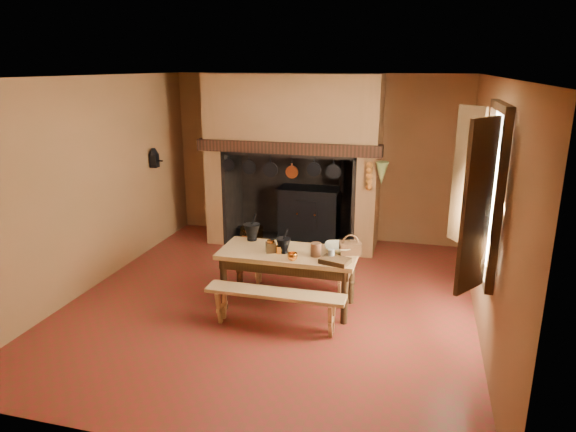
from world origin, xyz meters
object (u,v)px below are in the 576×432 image
object	(u,v)px
work_table	(288,260)
iron_range	(310,214)
bench_front	(275,301)
wicker_basket	(350,247)
coffee_grinder	(271,247)
mixing_bowl	(339,248)

from	to	relation	value
work_table	iron_range	bearing A→B (deg)	96.33
iron_range	work_table	distance (m)	2.54
bench_front	wicker_basket	size ratio (longest dim) A/B	5.53
coffee_grinder	mixing_bowl	size ratio (longest dim) A/B	0.52
iron_range	coffee_grinder	bearing A→B (deg)	-88.25
work_table	mixing_bowl	world-z (taller)	mixing_bowl
iron_range	mixing_bowl	bearing A→B (deg)	-69.56
iron_range	wicker_basket	world-z (taller)	iron_range
bench_front	coffee_grinder	distance (m)	0.72
iron_range	coffee_grinder	world-z (taller)	iron_range
bench_front	wicker_basket	xyz separation A→B (m)	(0.74, 0.71, 0.47)
coffee_grinder	mixing_bowl	bearing A→B (deg)	-5.56
work_table	bench_front	xyz separation A→B (m)	(-0.00, -0.59, -0.27)
coffee_grinder	bench_front	bearing A→B (deg)	-90.82
work_table	coffee_grinder	xyz separation A→B (m)	(-0.20, -0.08, 0.19)
coffee_grinder	wicker_basket	xyz separation A→B (m)	(0.94, 0.20, 0.01)
iron_range	wicker_basket	distance (m)	2.63
iron_range	mixing_bowl	distance (m)	2.54
coffee_grinder	mixing_bowl	xyz separation A→B (m)	(0.80, 0.24, -0.03)
iron_range	mixing_bowl	size ratio (longest dim) A/B	4.45
coffee_grinder	wicker_basket	bearing A→B (deg)	-10.32
bench_front	mixing_bowl	size ratio (longest dim) A/B	4.50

